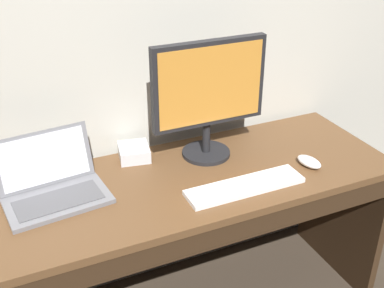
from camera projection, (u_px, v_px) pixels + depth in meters
name	position (u px, v px, depth m)	size (l,w,h in m)	color
desk	(175.00, 221.00, 1.89)	(1.76, 0.58, 0.72)	brown
laptop_space_gray	(53.00, 185.00, 1.71)	(0.37, 0.30, 0.21)	slate
external_monitor	(209.00, 92.00, 1.86)	(0.46, 0.20, 0.49)	black
wired_keyboard	(245.00, 186.00, 1.78)	(0.45, 0.12, 0.02)	white
computer_mouse	(309.00, 162.00, 1.92)	(0.06, 0.11, 0.03)	white
external_drive_box	(134.00, 152.00, 1.97)	(0.12, 0.13, 0.05)	silver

